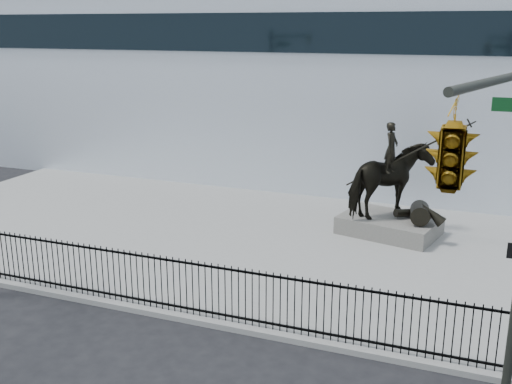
% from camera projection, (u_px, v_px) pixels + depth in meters
% --- Properties ---
extents(ground, '(120.00, 120.00, 0.00)m').
position_uv_depth(ground, '(184.00, 346.00, 14.10)').
color(ground, black).
rests_on(ground, ground).
extents(plaza, '(30.00, 12.00, 0.15)m').
position_uv_depth(plaza, '(280.00, 245.00, 20.37)').
color(plaza, gray).
rests_on(plaza, ground).
extents(building, '(44.00, 14.00, 9.00)m').
position_uv_depth(building, '(363.00, 81.00, 30.86)').
color(building, white).
rests_on(building, ground).
extents(picket_fence, '(22.10, 0.10, 1.50)m').
position_uv_depth(picket_fence, '(206.00, 290.00, 14.98)').
color(picket_fence, black).
rests_on(picket_fence, plaza).
extents(statue_plinth, '(3.68, 2.92, 0.61)m').
position_uv_depth(statue_plinth, '(389.00, 225.00, 21.20)').
color(statue_plinth, '#55534D').
rests_on(statue_plinth, plaza).
extents(equestrian_statue, '(4.08, 3.01, 3.54)m').
position_uv_depth(equestrian_statue, '(394.00, 182.00, 20.74)').
color(equestrian_statue, black).
rests_on(equestrian_statue, statue_plinth).
extents(traffic_signal_right, '(2.17, 6.86, 7.00)m').
position_uv_depth(traffic_signal_right, '(502.00, 198.00, 8.75)').
color(traffic_signal_right, '#272A24').
rests_on(traffic_signal_right, ground).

